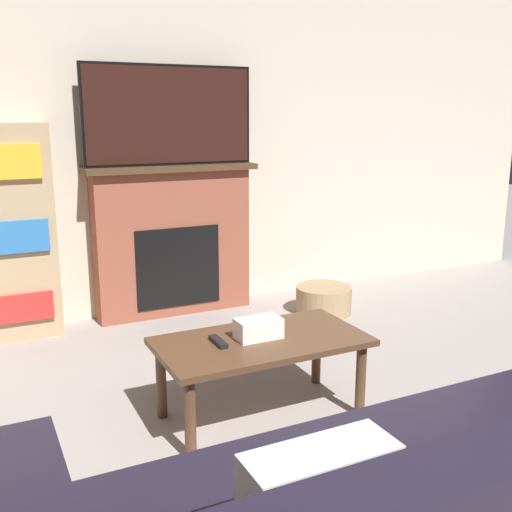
{
  "coord_description": "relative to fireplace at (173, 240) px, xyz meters",
  "views": [
    {
      "loc": [
        -1.48,
        -0.54,
        1.46
      ],
      "look_at": [
        -0.11,
        2.26,
        0.72
      ],
      "focal_mm": 42.0,
      "sensor_mm": 36.0,
      "label": 1
    }
  ],
  "objects": [
    {
      "name": "storage_basket",
      "position": [
        1.0,
        -0.51,
        -0.45
      ],
      "size": [
        0.42,
        0.42,
        0.2
      ],
      "color": "tan",
      "rests_on": "ground_plane"
    },
    {
      "name": "fireplace",
      "position": [
        0.0,
        0.0,
        0.0
      ],
      "size": [
        1.24,
        0.28,
        1.1
      ],
      "color": "brown",
      "rests_on": "ground_plane"
    },
    {
      "name": "tv",
      "position": [
        0.0,
        -0.02,
        0.89
      ],
      "size": [
        1.22,
        0.03,
        0.69
      ],
      "color": "black",
      "rests_on": "fireplace"
    },
    {
      "name": "wall_back",
      "position": [
        0.14,
        0.14,
        0.79
      ],
      "size": [
        6.82,
        0.06,
        2.7
      ],
      "color": "beige",
      "rests_on": "ground_plane"
    },
    {
      "name": "coffee_table",
      "position": [
        -0.13,
        -1.72,
        -0.2
      ],
      "size": [
        1.01,
        0.53,
        0.4
      ],
      "color": "brown",
      "rests_on": "ground_plane"
    },
    {
      "name": "remote_control",
      "position": [
        -0.34,
        -1.7,
        -0.14
      ],
      "size": [
        0.04,
        0.15,
        0.02
      ],
      "color": "black",
      "rests_on": "coffee_table"
    },
    {
      "name": "tissue_box",
      "position": [
        -0.14,
        -1.71,
        -0.1
      ],
      "size": [
        0.22,
        0.12,
        0.1
      ],
      "color": "white",
      "rests_on": "coffee_table"
    },
    {
      "name": "bookshelf",
      "position": [
        -1.12,
        -0.02,
        0.15
      ],
      "size": [
        0.59,
        0.29,
        1.41
      ],
      "color": "tan",
      "rests_on": "ground_plane"
    }
  ]
}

